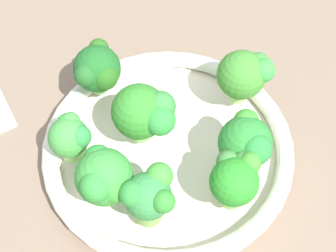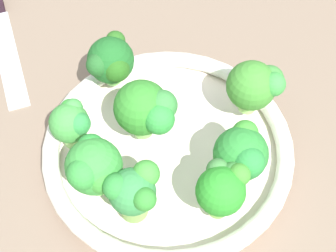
{
  "view_description": "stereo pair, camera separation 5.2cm",
  "coord_description": "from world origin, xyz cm",
  "px_view_note": "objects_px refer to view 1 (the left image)",
  "views": [
    {
      "loc": [
        -30.62,
        1.96,
        49.32
      ],
      "look_at": [
        -0.95,
        1.78,
        6.35
      ],
      "focal_mm": 54.9,
      "sensor_mm": 36.0,
      "label": 1
    },
    {
      "loc": [
        -30.19,
        -3.23,
        49.32
      ],
      "look_at": [
        -0.95,
        1.78,
        6.35
      ],
      "focal_mm": 54.9,
      "sensor_mm": 36.0,
      "label": 2
    }
  ],
  "objects_px": {
    "broccoli_floret_4": "(149,196)",
    "broccoli_floret_6": "(245,74)",
    "broccoli_floret_5": "(144,114)",
    "broccoli_floret_1": "(236,178)",
    "broccoli_floret_0": "(70,136)",
    "broccoli_floret_2": "(246,143)",
    "broccoli_floret_7": "(97,70)",
    "broccoli_floret_3": "(104,178)",
    "bowl": "(168,150)"
  },
  "relations": [
    {
      "from": "broccoli_floret_5",
      "to": "broccoli_floret_1",
      "type": "bearing_deg",
      "value": -129.46
    },
    {
      "from": "broccoli_floret_7",
      "to": "broccoli_floret_3",
      "type": "bearing_deg",
      "value": -173.1
    },
    {
      "from": "bowl",
      "to": "broccoli_floret_5",
      "type": "relative_size",
      "value": 3.82
    },
    {
      "from": "broccoli_floret_5",
      "to": "bowl",
      "type": "bearing_deg",
      "value": -102.81
    },
    {
      "from": "broccoli_floret_5",
      "to": "broccoli_floret_2",
      "type": "bearing_deg",
      "value": -106.83
    },
    {
      "from": "broccoli_floret_0",
      "to": "broccoli_floret_7",
      "type": "xyz_separation_m",
      "value": [
        0.09,
        -0.02,
        0.0
      ]
    },
    {
      "from": "broccoli_floret_1",
      "to": "broccoli_floret_7",
      "type": "height_order",
      "value": "broccoli_floret_1"
    },
    {
      "from": "broccoli_floret_4",
      "to": "broccoli_floret_5",
      "type": "relative_size",
      "value": 0.89
    },
    {
      "from": "broccoli_floret_3",
      "to": "broccoli_floret_5",
      "type": "bearing_deg",
      "value": -26.82
    },
    {
      "from": "broccoli_floret_2",
      "to": "broccoli_floret_6",
      "type": "height_order",
      "value": "broccoli_floret_6"
    },
    {
      "from": "broccoli_floret_1",
      "to": "broccoli_floret_2",
      "type": "bearing_deg",
      "value": -19.14
    },
    {
      "from": "broccoli_floret_2",
      "to": "broccoli_floret_5",
      "type": "height_order",
      "value": "broccoli_floret_5"
    },
    {
      "from": "broccoli_floret_3",
      "to": "broccoli_floret_4",
      "type": "bearing_deg",
      "value": -112.74
    },
    {
      "from": "broccoli_floret_5",
      "to": "broccoli_floret_6",
      "type": "relative_size",
      "value": 1.08
    },
    {
      "from": "broccoli_floret_3",
      "to": "broccoli_floret_2",
      "type": "bearing_deg",
      "value": -73.29
    },
    {
      "from": "broccoli_floret_0",
      "to": "broccoli_floret_5",
      "type": "xyz_separation_m",
      "value": [
        0.02,
        -0.07,
        0.01
      ]
    },
    {
      "from": "broccoli_floret_5",
      "to": "broccoli_floret_7",
      "type": "height_order",
      "value": "broccoli_floret_5"
    },
    {
      "from": "broccoli_floret_3",
      "to": "broccoli_floret_6",
      "type": "height_order",
      "value": "broccoli_floret_3"
    },
    {
      "from": "broccoli_floret_0",
      "to": "bowl",
      "type": "bearing_deg",
      "value": -81.64
    },
    {
      "from": "broccoli_floret_0",
      "to": "broccoli_floret_6",
      "type": "bearing_deg",
      "value": -67.45
    },
    {
      "from": "broccoli_floret_0",
      "to": "broccoli_floret_2",
      "type": "height_order",
      "value": "broccoli_floret_2"
    },
    {
      "from": "broccoli_floret_0",
      "to": "broccoli_floret_7",
      "type": "relative_size",
      "value": 0.91
    },
    {
      "from": "broccoli_floret_1",
      "to": "broccoli_floret_2",
      "type": "height_order",
      "value": "same"
    },
    {
      "from": "bowl",
      "to": "broccoli_floret_3",
      "type": "relative_size",
      "value": 3.97
    },
    {
      "from": "broccoli_floret_0",
      "to": "broccoli_floret_6",
      "type": "relative_size",
      "value": 0.83
    },
    {
      "from": "broccoli_floret_1",
      "to": "bowl",
      "type": "bearing_deg",
      "value": 43.61
    },
    {
      "from": "broccoli_floret_2",
      "to": "broccoli_floret_4",
      "type": "xyz_separation_m",
      "value": [
        -0.06,
        0.09,
        0.0
      ]
    },
    {
      "from": "broccoli_floret_4",
      "to": "broccoli_floret_6",
      "type": "distance_m",
      "value": 0.18
    },
    {
      "from": "broccoli_floret_2",
      "to": "broccoli_floret_6",
      "type": "xyz_separation_m",
      "value": [
        0.09,
        -0.01,
        0.0
      ]
    },
    {
      "from": "bowl",
      "to": "broccoli_floret_4",
      "type": "distance_m",
      "value": 0.1
    },
    {
      "from": "broccoli_floret_0",
      "to": "broccoli_floret_2",
      "type": "bearing_deg",
      "value": -93.53
    },
    {
      "from": "broccoli_floret_6",
      "to": "broccoli_floret_7",
      "type": "bearing_deg",
      "value": 85.92
    },
    {
      "from": "broccoli_floret_1",
      "to": "broccoli_floret_3",
      "type": "distance_m",
      "value": 0.12
    },
    {
      "from": "broccoli_floret_7",
      "to": "bowl",
      "type": "bearing_deg",
      "value": -133.22
    },
    {
      "from": "broccoli_floret_2",
      "to": "broccoli_floret_3",
      "type": "xyz_separation_m",
      "value": [
        -0.04,
        0.14,
        0.0
      ]
    },
    {
      "from": "bowl",
      "to": "broccoli_floret_0",
      "type": "height_order",
      "value": "broccoli_floret_0"
    },
    {
      "from": "broccoli_floret_1",
      "to": "broccoli_floret_4",
      "type": "distance_m",
      "value": 0.08
    },
    {
      "from": "broccoli_floret_2",
      "to": "broccoli_floret_5",
      "type": "relative_size",
      "value": 0.89
    },
    {
      "from": "broccoli_floret_2",
      "to": "broccoli_floret_6",
      "type": "distance_m",
      "value": 0.09
    },
    {
      "from": "broccoli_floret_3",
      "to": "broccoli_floret_7",
      "type": "xyz_separation_m",
      "value": [
        0.14,
        0.02,
        -0.01
      ]
    },
    {
      "from": "broccoli_floret_5",
      "to": "broccoli_floret_7",
      "type": "distance_m",
      "value": 0.09
    },
    {
      "from": "bowl",
      "to": "broccoli_floret_5",
      "type": "height_order",
      "value": "broccoli_floret_5"
    },
    {
      "from": "broccoli_floret_5",
      "to": "broccoli_floret_4",
      "type": "bearing_deg",
      "value": -176.38
    },
    {
      "from": "broccoli_floret_0",
      "to": "broccoli_floret_5",
      "type": "height_order",
      "value": "broccoli_floret_5"
    },
    {
      "from": "bowl",
      "to": "broccoli_floret_6",
      "type": "height_order",
      "value": "broccoli_floret_6"
    },
    {
      "from": "broccoli_floret_1",
      "to": "broccoli_floret_5",
      "type": "xyz_separation_m",
      "value": [
        0.07,
        0.09,
        0.0
      ]
    },
    {
      "from": "bowl",
      "to": "broccoli_floret_4",
      "type": "xyz_separation_m",
      "value": [
        -0.08,
        0.02,
        0.06
      ]
    },
    {
      "from": "broccoli_floret_4",
      "to": "broccoli_floret_5",
      "type": "distance_m",
      "value": 0.09
    },
    {
      "from": "broccoli_floret_5",
      "to": "broccoli_floret_7",
      "type": "relative_size",
      "value": 1.18
    },
    {
      "from": "broccoli_floret_4",
      "to": "broccoli_floret_3",
      "type": "bearing_deg",
      "value": 67.26
    }
  ]
}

